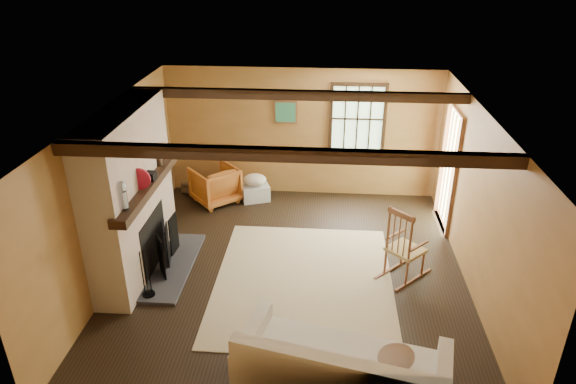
# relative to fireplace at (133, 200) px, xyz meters

# --- Properties ---
(ground) EXTENTS (5.50, 5.50, 0.00)m
(ground) POSITION_rel_fireplace_xyz_m (2.23, 0.00, -1.10)
(ground) COLOR black
(ground) RESTS_ON ground
(room_envelope) EXTENTS (5.02, 5.52, 2.44)m
(room_envelope) POSITION_rel_fireplace_xyz_m (2.45, 0.26, 0.53)
(room_envelope) COLOR #A8723B
(room_envelope) RESTS_ON ground
(fireplace) EXTENTS (1.02, 2.30, 2.40)m
(fireplace) POSITION_rel_fireplace_xyz_m (0.00, 0.00, 0.00)
(fireplace) COLOR #9F633D
(fireplace) RESTS_ON ground
(rug) EXTENTS (2.50, 3.00, 0.01)m
(rug) POSITION_rel_fireplace_xyz_m (2.43, -0.20, -1.10)
(rug) COLOR tan
(rug) RESTS_ON ground
(rocking_chair) EXTENTS (0.86, 0.86, 1.11)m
(rocking_chair) POSITION_rel_fireplace_xyz_m (3.83, 0.05, -0.64)
(rocking_chair) COLOR tan
(rocking_chair) RESTS_ON ground
(sofa) EXTENTS (2.29, 1.40, 0.86)m
(sofa) POSITION_rel_fireplace_xyz_m (2.92, -2.27, -0.80)
(sofa) COLOR beige
(sofa) RESTS_ON ground
(firewood_pile) EXTENTS (0.72, 0.13, 0.26)m
(firewood_pile) POSITION_rel_fireplace_xyz_m (0.30, 2.51, -0.97)
(firewood_pile) COLOR #503622
(firewood_pile) RESTS_ON ground
(laundry_basket) EXTENTS (0.60, 0.53, 0.30)m
(laundry_basket) POSITION_rel_fireplace_xyz_m (1.39, 2.34, -0.95)
(laundry_basket) COLOR silver
(laundry_basket) RESTS_ON ground
(basket_pillow) EXTENTS (0.48, 0.41, 0.22)m
(basket_pillow) POSITION_rel_fireplace_xyz_m (1.39, 2.34, -0.70)
(basket_pillow) COLOR beige
(basket_pillow) RESTS_ON laundry_basket
(armchair) EXTENTS (1.06, 1.06, 0.69)m
(armchair) POSITION_rel_fireplace_xyz_m (0.66, 2.21, -0.76)
(armchair) COLOR #BF6026
(armchair) RESTS_ON ground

